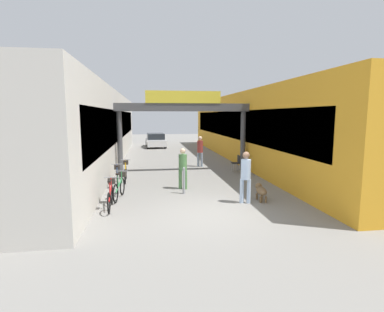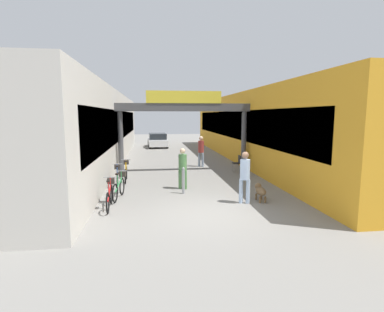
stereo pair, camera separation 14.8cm
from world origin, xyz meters
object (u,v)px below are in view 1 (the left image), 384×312
dog_on_leash (261,190)px  parked_car_white (156,140)px  pedestrian_carrying_crate (200,149)px  bicycle_red_nearest (111,195)px  bicycle_blue_third (117,177)px  cafe_chair_black_nearer (237,162)px  bicycle_orange_farthest (126,172)px  pedestrian_with_dog (246,174)px  pedestrian_companion (183,166)px  bollard_post_metal (184,180)px  bicycle_green_second (120,186)px

dog_on_leash → parked_car_white: size_ratio=0.20×
pedestrian_carrying_crate → dog_on_leash: pedestrian_carrying_crate is taller
dog_on_leash → bicycle_red_nearest: (-5.24, -0.09, 0.06)m
bicycle_blue_third → cafe_chair_black_nearer: (6.09, 2.79, 0.10)m
bicycle_red_nearest → bicycle_orange_farthest: (0.19, 4.12, 0.00)m
bicycle_blue_third → cafe_chair_black_nearer: 6.70m
bicycle_red_nearest → parked_car_white: 19.22m
dog_on_leash → bicycle_red_nearest: size_ratio=0.48×
pedestrian_with_dog → pedestrian_companion: size_ratio=1.06×
pedestrian_carrying_crate → bicycle_red_nearest: (-4.30, -7.53, -0.62)m
dog_on_leash → bollard_post_metal: bearing=152.8°
pedestrian_companion → bicycle_green_second: 2.74m
cafe_chair_black_nearer → bollard_post_metal: bearing=-129.0°
pedestrian_with_dog → bicycle_green_second: pedestrian_with_dog is taller
bollard_post_metal → bicycle_green_second: bearing=-173.3°
dog_on_leash → parked_car_white: parked_car_white is taller
bicycle_red_nearest → bicycle_green_second: (0.19, 1.16, 0.00)m
pedestrian_with_dog → bicycle_red_nearest: (-4.59, 0.12, -0.61)m
bollard_post_metal → bicycle_orange_farthest: bearing=132.2°
pedestrian_carrying_crate → bicycle_blue_third: bearing=-133.1°
bicycle_red_nearest → cafe_chair_black_nearer: size_ratio=1.90×
pedestrian_companion → dog_on_leash: size_ratio=2.12×
bicycle_green_second → bollard_post_metal: 2.44m
bicycle_green_second → bicycle_orange_farthest: bearing=90.1°
pedestrian_companion → dog_on_leash: 3.39m
pedestrian_with_dog → bicycle_green_second: (-4.39, 1.28, -0.61)m
bicycle_green_second → bicycle_red_nearest: bearing=-99.4°
bicycle_red_nearest → parked_car_white: size_ratio=0.41×
bicycle_red_nearest → bicycle_green_second: size_ratio=1.01×
pedestrian_carrying_crate → bicycle_orange_farthest: size_ratio=1.08×
dog_on_leash → bicycle_blue_third: bicycle_blue_third is taller
pedestrian_companion → bicycle_orange_farthest: 3.18m
pedestrian_with_dog → bicycle_green_second: bearing=163.8°
bicycle_red_nearest → bicycle_blue_third: same height
cafe_chair_black_nearer → pedestrian_carrying_crate: bearing=132.4°
cafe_chair_black_nearer → bicycle_blue_third: bearing=-155.3°
bicycle_red_nearest → cafe_chair_black_nearer: bicycle_red_nearest is taller
pedestrian_with_dog → pedestrian_carrying_crate: bearing=92.1°
pedestrian_carrying_crate → cafe_chair_black_nearer: (1.72, -1.88, -0.51)m
bicycle_red_nearest → bicycle_blue_third: (-0.07, 2.85, 0.00)m
pedestrian_companion → bicycle_orange_farthest: pedestrian_companion is taller
pedestrian_carrying_crate → bollard_post_metal: pedestrian_carrying_crate is taller
pedestrian_carrying_crate → bicycle_green_second: 7.61m
dog_on_leash → cafe_chair_black_nearer: (0.78, 5.56, 0.17)m
dog_on_leash → bollard_post_metal: 2.96m
bicycle_green_second → bollard_post_metal: bollard_post_metal is taller
bicycle_green_second → parked_car_white: bearing=84.5°
bicycle_red_nearest → bicycle_blue_third: bearing=91.3°
dog_on_leash → parked_car_white: (-3.30, 19.03, 0.27)m
pedestrian_companion → pedestrian_with_dog: bearing=-50.4°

